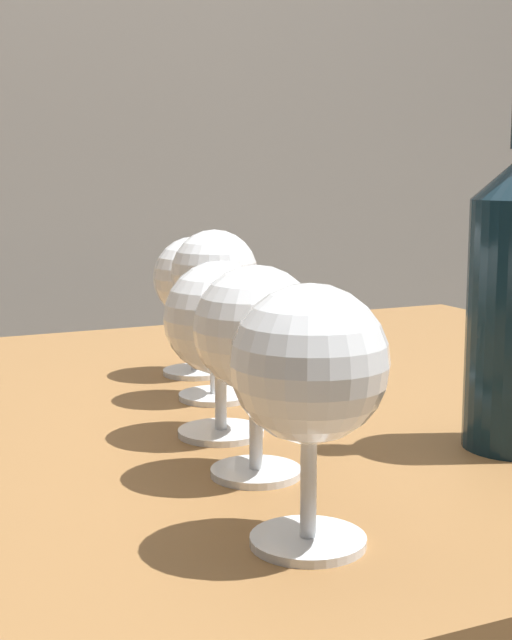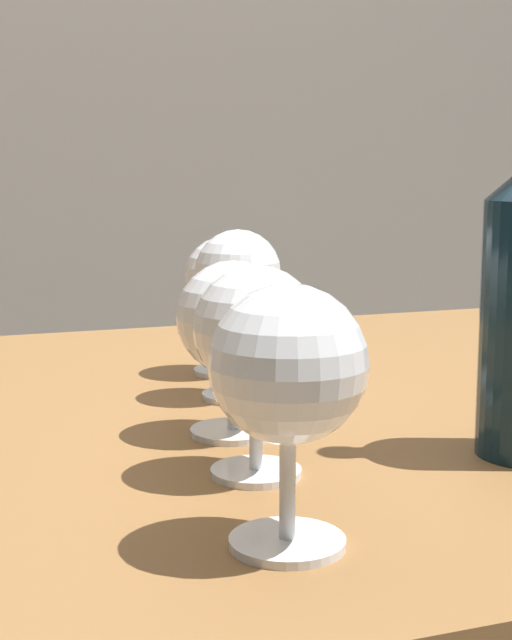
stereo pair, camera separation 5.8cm
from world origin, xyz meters
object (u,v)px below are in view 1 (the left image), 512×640
wine_glass_merlot (256,334)px  wine_glass_cabernet (214,278)px  wine_glass_empty (220,322)px  wine_glass_chardonnay (194,279)px  wine_glass_white (310,366)px

wine_glass_merlot → wine_glass_cabernet: wine_glass_cabernet is taller
wine_glass_empty → wine_glass_chardonnay: wine_glass_chardonnay is taller
wine_glass_white → wine_glass_cabernet: wine_glass_cabernet is taller
wine_glass_merlot → wine_glass_empty: size_ratio=1.05×
wine_glass_chardonnay → wine_glass_empty: bearing=-106.3°
wine_glass_chardonnay → wine_glass_merlot: bearing=-104.2°
wine_glass_cabernet → wine_glass_chardonnay: bearing=78.4°
wine_glass_white → wine_glass_chardonnay: 0.44m
wine_glass_white → wine_glass_empty: (0.04, 0.22, -0.01)m
wine_glass_white → wine_glass_empty: wine_glass_white is taller
wine_glass_cabernet → wine_glass_chardonnay: wine_glass_cabernet is taller
wine_glass_cabernet → wine_glass_chardonnay: (0.02, 0.10, -0.01)m
wine_glass_merlot → wine_glass_chardonnay: size_ratio=1.03×
wine_glass_merlot → wine_glass_empty: wine_glass_merlot is taller
wine_glass_empty → wine_glass_cabernet: bearing=69.5°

